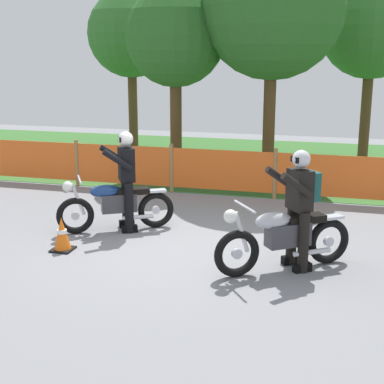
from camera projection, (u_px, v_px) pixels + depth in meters
ground at (180, 244)px, 9.05m from camera, size 24.00×24.00×0.02m
grass_verge at (251, 162)px, 15.52m from camera, size 24.00×7.56×0.01m
barrier_fence at (222, 170)px, 11.85m from camera, size 11.13×0.08×1.05m
tree_leftmost at (131, 34)px, 17.12m from camera, size 2.63×2.63×4.76m
tree_near_left at (175, 37)px, 13.18m from camera, size 2.35×2.35×4.46m
tree_near_right at (273, 7)px, 12.59m from camera, size 3.23×3.23×5.52m
tree_rightmost at (372, 27)px, 15.02m from camera, size 2.78×2.78×4.97m
motorcycle_lead at (115, 205)px, 9.57m from camera, size 1.78×1.10×0.94m
motorcycle_trailing at (284, 237)px, 7.85m from camera, size 1.78×1.31×1.00m
rider_lead at (126, 177)px, 9.50m from camera, size 0.72×0.71×1.69m
rider_trailing at (300, 203)px, 7.81m from camera, size 0.79×0.72×1.69m
traffic_cone at (62, 234)px, 8.67m from camera, size 0.32×0.32×0.53m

